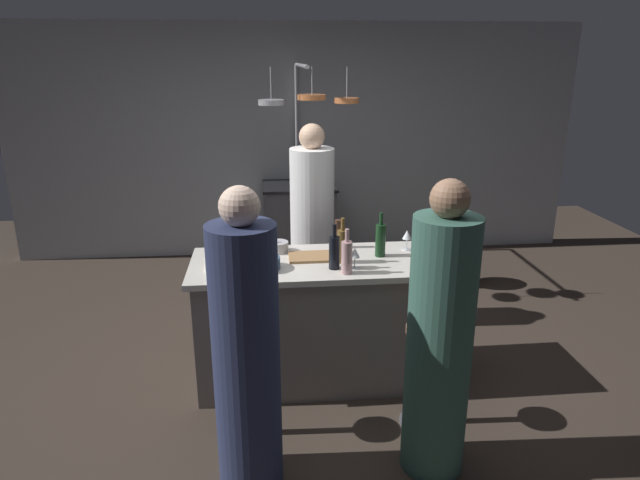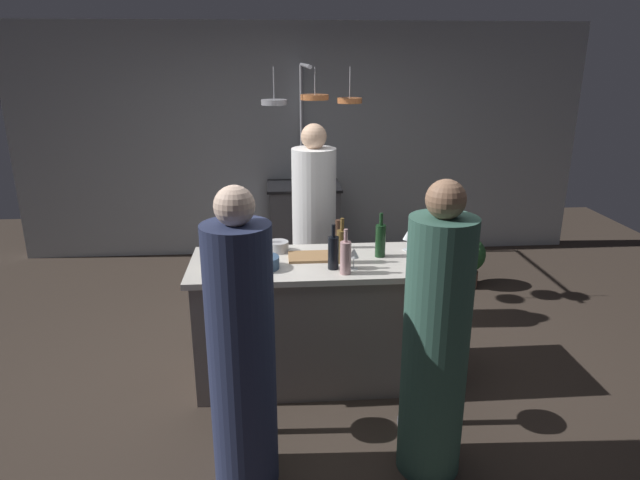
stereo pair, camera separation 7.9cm
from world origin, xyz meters
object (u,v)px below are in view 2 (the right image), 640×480
at_px(potted_plant, 467,258).
at_px(cutting_board, 312,257).
at_px(wine_bottle_white, 242,237).
at_px(mixing_bowl_blue, 263,263).
at_px(wine_glass_by_chef, 354,254).
at_px(wine_glass_near_right_guest, 408,236).
at_px(wine_bottle_dark, 333,252).
at_px(pepper_mill, 338,234).
at_px(mixing_bowl_steel, 278,246).
at_px(mixing_bowl_ceramic, 215,264).
at_px(stove_range, 304,223).
at_px(guest_right, 435,345).
at_px(wine_bottle_amber, 342,246).
at_px(wine_bottle_rose, 346,257).
at_px(wine_bottle_red, 380,240).
at_px(bar_stool_right, 422,372).
at_px(guest_left, 242,354).
at_px(bar_stool_left, 246,380).
at_px(chef, 314,235).

distance_m(potted_plant, cutting_board, 2.34).
relative_size(wine_bottle_white, mixing_bowl_blue, 1.41).
bearing_deg(wine_glass_by_chef, wine_glass_near_right_guest, 38.48).
bearing_deg(wine_bottle_dark, potted_plant, 48.49).
xyz_separation_m(pepper_mill, wine_glass_by_chef, (0.05, -0.44, 0.00)).
distance_m(wine_bottle_dark, mixing_bowl_blue, 0.47).
xyz_separation_m(potted_plant, mixing_bowl_steel, (-1.90, -1.36, 0.64)).
relative_size(cutting_board, wine_glass_near_right_guest, 2.19).
distance_m(wine_bottle_white, mixing_bowl_ceramic, 0.38).
relative_size(stove_range, wine_bottle_white, 2.97).
relative_size(guest_right, wine_glass_near_right_guest, 11.43).
relative_size(mixing_bowl_blue, mixing_bowl_steel, 1.41).
bearing_deg(potted_plant, wine_bottle_white, -147.70).
bearing_deg(wine_bottle_white, wine_bottle_amber, -21.42).
xyz_separation_m(wine_bottle_amber, mixing_bowl_ceramic, (-0.85, -0.07, -0.08)).
bearing_deg(cutting_board, wine_bottle_rose, -57.30).
bearing_deg(wine_bottle_red, guest_right, -83.84).
height_order(stove_range, wine_bottle_red, wine_bottle_red).
bearing_deg(bar_stool_right, wine_glass_near_right_guest, 85.80).
distance_m(guest_left, wine_bottle_white, 1.25).
distance_m(bar_stool_left, guest_left, 0.55).
xyz_separation_m(wine_glass_by_chef, mixing_bowl_ceramic, (-0.91, 0.06, -0.06)).
height_order(chef, wine_bottle_white, chef).
bearing_deg(mixing_bowl_ceramic, wine_glass_by_chef, -3.56).
distance_m(stove_range, wine_bottle_white, 2.37).
bearing_deg(mixing_bowl_steel, potted_plant, 35.69).
distance_m(wine_glass_near_right_guest, wine_glass_by_chef, 0.56).
relative_size(stove_range, potted_plant, 1.71).
distance_m(guest_left, guest_right, 1.02).
height_order(wine_glass_by_chef, mixing_bowl_ceramic, wine_glass_by_chef).
relative_size(bar_stool_left, wine_glass_near_right_guest, 4.66).
xyz_separation_m(chef, wine_bottle_amber, (0.12, -0.95, 0.22)).
bearing_deg(wine_bottle_rose, potted_plant, 51.25).
bearing_deg(wine_bottle_rose, guest_left, -129.92).
height_order(potted_plant, cutting_board, cutting_board).
xyz_separation_m(cutting_board, mixing_bowl_ceramic, (-0.65, -0.18, 0.03)).
bearing_deg(guest_right, wine_glass_by_chef, 111.99).
bearing_deg(stove_range, mixing_bowl_ceramic, -105.53).
relative_size(wine_bottle_white, mixing_bowl_ceramic, 2.08).
bearing_deg(wine_bottle_red, wine_glass_by_chef, -133.47).
bearing_deg(wine_bottle_red, mixing_bowl_blue, -168.30).
distance_m(guest_right, wine_bottle_red, 1.08).
distance_m(wine_bottle_rose, wine_glass_by_chef, 0.10).
bearing_deg(bar_stool_left, potted_plant, 46.18).
distance_m(wine_bottle_red, mixing_bowl_steel, 0.73).
bearing_deg(mixing_bowl_blue, potted_plant, 40.30).
relative_size(guest_left, potted_plant, 3.19).
height_order(stove_range, bar_stool_right, stove_range).
distance_m(cutting_board, mixing_bowl_ceramic, 0.67).
distance_m(wine_bottle_amber, wine_bottle_dark, 0.13).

